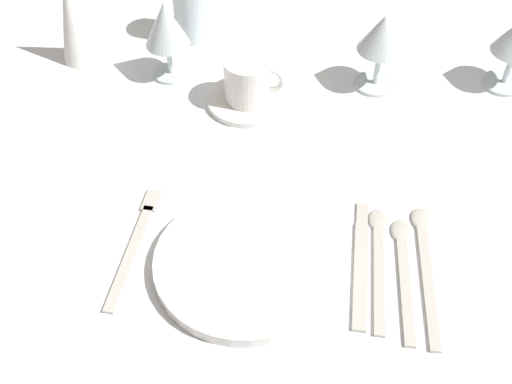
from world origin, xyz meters
The scene contains 14 objects.
ground_plane centered at (0.00, 0.00, 0.00)m, with size 6.00×6.00×0.00m, color slate.
dining_table centered at (0.00, 0.00, 0.66)m, with size 1.80×1.11×0.74m.
dinner_plate centered at (-0.02, -0.24, 0.75)m, with size 0.24×0.24×0.02m, color white.
fork_outer centered at (-0.17, -0.22, 0.74)m, with size 0.03×0.21×0.00m.
dinner_knife centered at (0.13, -0.22, 0.74)m, with size 0.02×0.21×0.00m.
spoon_soup centered at (0.16, -0.19, 0.74)m, with size 0.03×0.21×0.01m.
spoon_dessert centered at (0.19, -0.21, 0.74)m, with size 0.03×0.20×0.01m.
spoon_tea centered at (0.22, -0.19, 0.74)m, with size 0.03×0.23×0.01m.
saucer_left centered at (-0.06, 0.10, 0.74)m, with size 0.13×0.13×0.01m, color white.
coffee_cup_left centered at (-0.06, 0.10, 0.79)m, with size 0.10×0.07×0.07m.
wine_glass_centre centered at (0.15, 0.17, 0.84)m, with size 0.08×0.08×0.14m.
wine_glass_right centered at (-0.20, 0.16, 0.84)m, with size 0.08×0.08×0.14m.
drink_tumbler centered at (-0.19, 0.28, 0.80)m, with size 0.07×0.07×0.13m.
napkin_folded centered at (-0.37, 0.19, 0.83)m, with size 0.06×0.06×0.17m, color white.
Camera 1 is at (0.06, -0.77, 1.47)m, focal length 47.23 mm.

